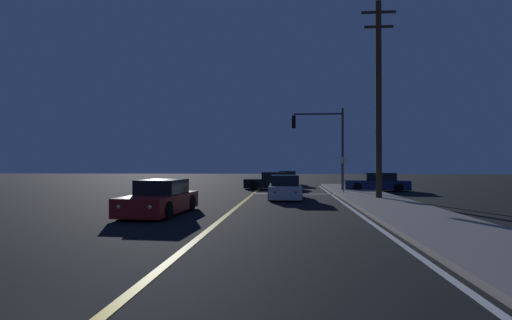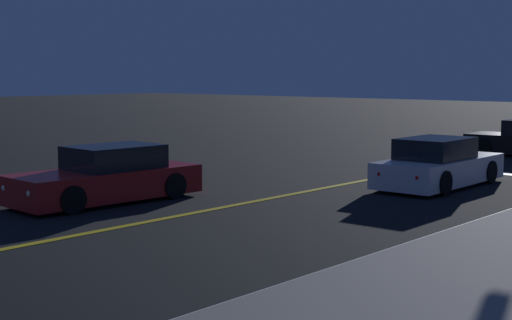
# 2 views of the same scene
# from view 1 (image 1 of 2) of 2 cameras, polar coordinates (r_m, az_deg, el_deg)

# --- Properties ---
(sidewalk_right) EXTENTS (3.20, 43.63, 0.15)m
(sidewalk_right) POSITION_cam_1_polar(r_m,az_deg,el_deg) (16.59, 20.82, -7.05)
(sidewalk_right) COLOR gray
(sidewalk_right) RESTS_ON ground
(lane_line_center) EXTENTS (0.20, 41.21, 0.01)m
(lane_line_center) POSITION_cam_1_polar(r_m,az_deg,el_deg) (16.13, -3.79, -7.52)
(lane_line_center) COLOR gold
(lane_line_center) RESTS_ON ground
(lane_line_edge_right) EXTENTS (0.16, 41.21, 0.01)m
(lane_line_edge_right) POSITION_cam_1_polar(r_m,az_deg,el_deg) (16.19, 14.46, -7.48)
(lane_line_edge_right) COLOR white
(lane_line_edge_right) RESTS_ON ground
(stop_bar) EXTENTS (5.33, 0.50, 0.01)m
(stop_bar) POSITION_cam_1_polar(r_m,az_deg,el_deg) (26.53, 5.37, -4.82)
(stop_bar) COLOR white
(stop_bar) RESTS_ON ground
(car_mid_block_charcoal) EXTENTS (2.03, 4.70, 1.34)m
(car_mid_block_charcoal) POSITION_cam_1_polar(r_m,az_deg,el_deg) (37.95, 4.51, -2.70)
(car_mid_block_charcoal) COLOR #2D2D33
(car_mid_block_charcoal) RESTS_ON ground
(car_distant_tail_red) EXTENTS (2.06, 4.72, 1.34)m
(car_distant_tail_red) POSITION_cam_1_polar(r_m,az_deg,el_deg) (16.23, -13.43, -5.41)
(car_distant_tail_red) COLOR maroon
(car_distant_tail_red) RESTS_ON ground
(car_side_waiting_white) EXTENTS (1.91, 4.63, 1.34)m
(car_side_waiting_white) POSITION_cam_1_polar(r_m,az_deg,el_deg) (22.86, 4.10, -4.05)
(car_side_waiting_white) COLOR silver
(car_side_waiting_white) RESTS_ON ground
(car_following_oncoming_black) EXTENTS (4.37, 1.98, 1.34)m
(car_following_oncoming_black) POSITION_cam_1_polar(r_m,az_deg,el_deg) (32.00, 2.26, -3.08)
(car_following_oncoming_black) COLOR black
(car_following_oncoming_black) RESTS_ON ground
(car_far_approaching_navy) EXTENTS (4.68, 2.00, 1.34)m
(car_far_approaching_navy) POSITION_cam_1_polar(r_m,az_deg,el_deg) (30.72, 16.78, -3.15)
(car_far_approaching_navy) COLOR navy
(car_far_approaching_navy) RESTS_ON ground
(traffic_signal_near_right) EXTENTS (3.67, 0.28, 5.94)m
(traffic_signal_near_right) POSITION_cam_1_polar(r_m,az_deg,el_deg) (28.94, 9.67, 3.32)
(traffic_signal_near_right) COLOR #38383D
(traffic_signal_near_right) RESTS_ON ground
(utility_pole_right) EXTENTS (1.87, 0.32, 10.86)m
(utility_pole_right) POSITION_cam_1_polar(r_m,az_deg,el_deg) (23.10, 17.01, 8.55)
(utility_pole_right) COLOR #42301E
(utility_pole_right) RESTS_ON ground
(street_sign_corner) EXTENTS (0.56, 0.10, 2.46)m
(street_sign_corner) POSITION_cam_1_polar(r_m,az_deg,el_deg) (26.19, 12.33, -1.25)
(street_sign_corner) COLOR slate
(street_sign_corner) RESTS_ON ground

